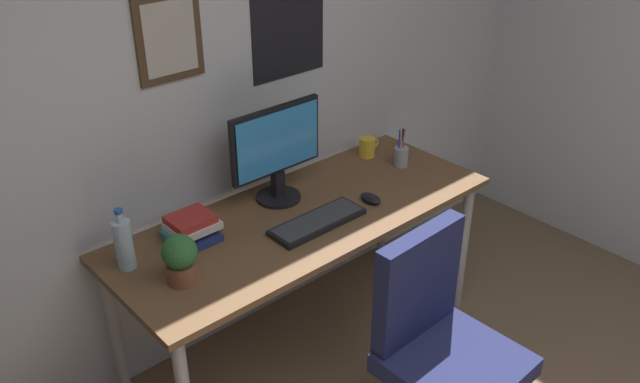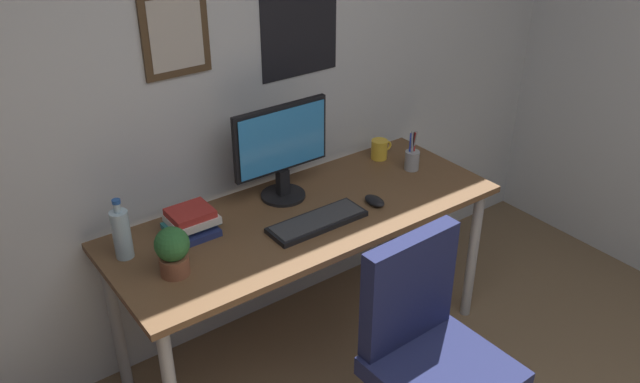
% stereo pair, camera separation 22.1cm
% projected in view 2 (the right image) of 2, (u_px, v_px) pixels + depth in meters
% --- Properties ---
extents(wall_back, '(4.40, 0.10, 2.60)m').
position_uv_depth(wall_back, '(202.00, 76.00, 2.76)').
color(wall_back, silver).
rests_on(wall_back, ground_plane).
extents(desk, '(1.73, 0.67, 0.76)m').
position_uv_depth(desk, '(306.00, 229.00, 2.89)').
color(desk, brown).
rests_on(desk, ground_plane).
extents(office_chair, '(0.55, 0.57, 0.95)m').
position_uv_depth(office_chair, '(428.00, 348.00, 2.44)').
color(office_chair, '#1E234C').
rests_on(office_chair, ground_plane).
extents(monitor, '(0.46, 0.20, 0.43)m').
position_uv_depth(monitor, '(281.00, 148.00, 2.86)').
color(monitor, black).
rests_on(monitor, desk).
extents(keyboard, '(0.43, 0.15, 0.03)m').
position_uv_depth(keyboard, '(317.00, 222.00, 2.76)').
color(keyboard, black).
rests_on(keyboard, desk).
extents(computer_mouse, '(0.06, 0.11, 0.04)m').
position_uv_depth(computer_mouse, '(375.00, 201.00, 2.90)').
color(computer_mouse, black).
rests_on(computer_mouse, desk).
extents(water_bottle, '(0.07, 0.07, 0.25)m').
position_uv_depth(water_bottle, '(122.00, 233.00, 2.51)').
color(water_bottle, silver).
rests_on(water_bottle, desk).
extents(coffee_mug_near, '(0.12, 0.08, 0.10)m').
position_uv_depth(coffee_mug_near, '(380.00, 149.00, 3.29)').
color(coffee_mug_near, yellow).
rests_on(coffee_mug_near, desk).
extents(potted_plant, '(0.13, 0.13, 0.19)m').
position_uv_depth(potted_plant, '(173.00, 250.00, 2.41)').
color(potted_plant, brown).
rests_on(potted_plant, desk).
extents(pen_cup, '(0.07, 0.07, 0.20)m').
position_uv_depth(pen_cup, '(412.00, 159.00, 3.18)').
color(pen_cup, '#9EA0A5').
rests_on(pen_cup, desk).
extents(book_stack_left, '(0.22, 0.18, 0.11)m').
position_uv_depth(book_stack_left, '(192.00, 221.00, 2.68)').
color(book_stack_left, navy).
rests_on(book_stack_left, desk).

